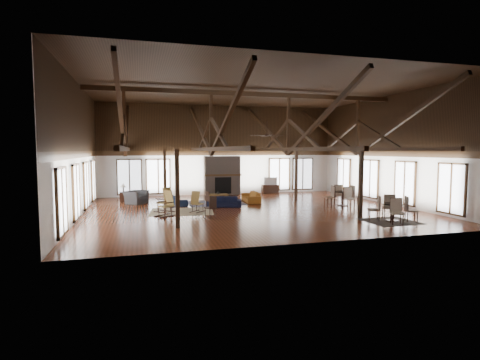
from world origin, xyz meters
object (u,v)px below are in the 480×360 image
object	(u,v)px
sofa_orange	(251,197)
tv_console	(270,189)
sofa_navy_front	(224,202)
armchair	(136,197)
sofa_navy_left	(178,200)
coffee_table	(217,195)
cafe_table_near	(392,209)
cafe_table_far	(343,196)

from	to	relation	value
sofa_orange	tv_console	world-z (taller)	tv_console
sofa_navy_front	armchair	xyz separation A→B (m)	(-4.53, 2.40, 0.10)
sofa_navy_left	coffee_table	bearing A→B (deg)	-94.78
cafe_table_near	cafe_table_far	world-z (taller)	cafe_table_far
coffee_table	cafe_table_near	xyz separation A→B (m)	(6.06, -7.38, 0.09)
armchair	cafe_table_far	distance (m)	11.44
sofa_orange	coffee_table	size ratio (longest dim) A/B	1.49
sofa_orange	cafe_table_near	world-z (taller)	cafe_table_near
sofa_navy_left	armchair	xyz separation A→B (m)	(-2.21, 1.04, 0.11)
coffee_table	cafe_table_near	bearing A→B (deg)	-47.29
sofa_orange	armchair	size ratio (longest dim) A/B	1.75
sofa_orange	cafe_table_far	bearing A→B (deg)	60.82
sofa_orange	cafe_table_far	distance (m)	5.18
armchair	tv_console	size ratio (longest dim) A/B	0.98
coffee_table	cafe_table_near	world-z (taller)	cafe_table_near
cafe_table_near	tv_console	world-z (taller)	cafe_table_near
cafe_table_far	armchair	bearing A→B (deg)	161.24
sofa_navy_front	armchair	world-z (taller)	armchair
coffee_table	armchair	size ratio (longest dim) A/B	1.18
sofa_navy_left	coffee_table	size ratio (longest dim) A/B	1.30
sofa_navy_front	tv_console	bearing A→B (deg)	64.83
sofa_navy_front	sofa_orange	world-z (taller)	sofa_orange
sofa_orange	sofa_navy_left	bearing A→B (deg)	-83.99
sofa_orange	coffee_table	distance (m)	2.03
sofa_orange	armchair	world-z (taller)	armchair
armchair	cafe_table_far	xyz separation A→B (m)	(10.83, -3.68, 0.17)
sofa_orange	cafe_table_far	size ratio (longest dim) A/B	0.95
sofa_navy_front	sofa_navy_left	distance (m)	2.69
cafe_table_far	tv_console	world-z (taller)	cafe_table_far
sofa_navy_front	cafe_table_far	size ratio (longest dim) A/B	0.89
sofa_navy_front	coffee_table	xyz separation A→B (m)	(-0.07, 1.58, 0.17)
coffee_table	sofa_orange	bearing A→B (deg)	2.00
sofa_navy_front	cafe_table_far	bearing A→B (deg)	3.22
cafe_table_near	sofa_navy_left	bearing A→B (deg)	139.22
sofa_navy_front	cafe_table_near	xyz separation A→B (m)	(5.99, -5.80, 0.26)
armchair	coffee_table	bearing A→B (deg)	-62.00
coffee_table	sofa_navy_front	bearing A→B (deg)	-84.04
tv_console	cafe_table_near	bearing A→B (deg)	-82.57
sofa_navy_left	coffee_table	distance (m)	2.26
sofa_navy_front	sofa_navy_left	size ratio (longest dim) A/B	1.06
sofa_navy_front	armchair	bearing A→B (deg)	166.78
sofa_navy_front	armchair	size ratio (longest dim) A/B	1.62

